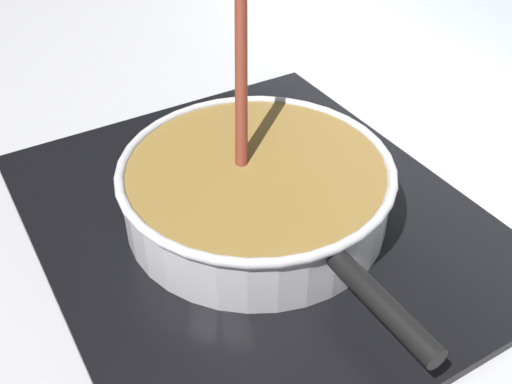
{
  "coord_description": "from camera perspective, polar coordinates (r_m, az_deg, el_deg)",
  "views": [
    {
      "loc": [
        0.43,
        -0.07,
        0.47
      ],
      "look_at": [
        -0.04,
        0.21,
        0.05
      ],
      "focal_mm": 42.46,
      "sensor_mm": 36.0,
      "label": 1
    }
  ],
  "objects": [
    {
      "name": "ground",
      "position": [
        0.66,
        -14.64,
        -12.11
      ],
      "size": [
        2.4,
        1.6,
        0.04
      ],
      "primitive_type": "cube",
      "color": "#B7B7BC"
    },
    {
      "name": "hob_plate",
      "position": [
        0.72,
        0.0,
        -2.55
      ],
      "size": [
        0.56,
        0.48,
        0.01
      ],
      "primitive_type": "cube",
      "color": "black",
      "rests_on": "ground"
    },
    {
      "name": "burner_ring",
      "position": [
        0.71,
        0.0,
        -1.94
      ],
      "size": [
        0.18,
        0.18,
        0.01
      ],
      "primitive_type": "torus",
      "color": "#592D0C",
      "rests_on": "hob_plate"
    },
    {
      "name": "spare_burner",
      "position": [
        0.83,
        -6.05,
        4.6
      ],
      "size": [
        0.15,
        0.15,
        0.01
      ],
      "primitive_type": "cylinder",
      "color": "#262628",
      "rests_on": "hob_plate"
    },
    {
      "name": "cooking_pan",
      "position": [
        0.69,
        0.05,
        0.3
      ],
      "size": [
        0.44,
        0.31,
        0.26
      ],
      "color": "silver",
      "rests_on": "hob_plate"
    }
  ]
}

